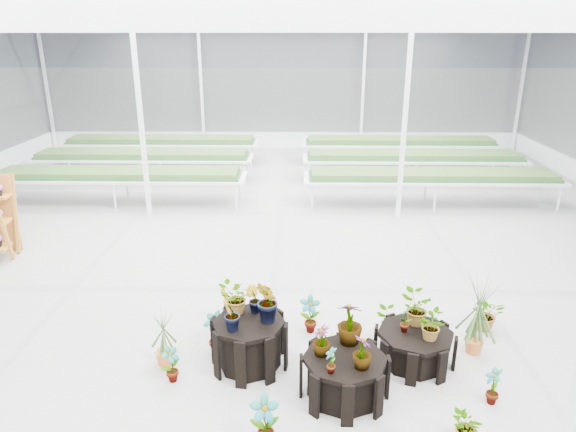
{
  "coord_description": "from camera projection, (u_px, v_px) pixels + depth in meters",
  "views": [
    {
      "loc": [
        0.57,
        -7.67,
        4.2
      ],
      "look_at": [
        0.42,
        0.42,
        1.3
      ],
      "focal_mm": 32.0,
      "sensor_mm": 36.0,
      "label": 1
    }
  ],
  "objects": [
    {
      "name": "greenhouse_shell",
      "position": [
        260.0,
        167.0,
        7.89
      ],
      "size": [
        18.0,
        24.0,
        4.5
      ],
      "primitive_type": null,
      "color": "white",
      "rests_on": "ground"
    },
    {
      "name": "plinth_tall",
      "position": [
        250.0,
        343.0,
        6.77
      ],
      "size": [
        1.11,
        1.11,
        0.67
      ],
      "primitive_type": "cylinder",
      "rotation": [
        0.0,
        0.0,
        -0.15
      ],
      "color": "black",
      "rests_on": "ground"
    },
    {
      "name": "plinth_mid",
      "position": [
        344.0,
        377.0,
        6.2
      ],
      "size": [
        1.05,
        1.05,
        0.55
      ],
      "primitive_type": "cylinder",
      "rotation": [
        0.0,
        0.0,
        -0.01
      ],
      "color": "black",
      "rests_on": "ground"
    },
    {
      "name": "nursery_benches",
      "position": [
        278.0,
        167.0,
        15.28
      ],
      "size": [
        16.0,
        7.0,
        0.84
      ],
      "primitive_type": null,
      "color": "silver",
      "rests_on": "ground"
    },
    {
      "name": "plinth_low",
      "position": [
        414.0,
        347.0,
        6.86
      ],
      "size": [
        1.27,
        1.27,
        0.46
      ],
      "primitive_type": "cylinder",
      "rotation": [
        0.0,
        0.0,
        -0.27
      ],
      "color": "black",
      "rests_on": "ground"
    },
    {
      "name": "steel_frame",
      "position": [
        260.0,
        167.0,
        7.89
      ],
      "size": [
        18.0,
        24.0,
        4.5
      ],
      "primitive_type": null,
      "color": "silver",
      "rests_on": "ground"
    },
    {
      "name": "ground_plane",
      "position": [
        263.0,
        297.0,
        8.65
      ],
      "size": [
        24.0,
        24.0,
        0.0
      ],
      "primitive_type": "plane",
      "color": "gray",
      "rests_on": "ground"
    },
    {
      "name": "nursery_plants",
      "position": [
        344.0,
        327.0,
        6.78
      ],
      "size": [
        5.04,
        3.04,
        1.35
      ],
      "color": "#345023",
      "rests_on": "ground"
    }
  ]
}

